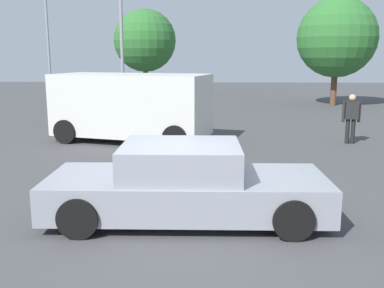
% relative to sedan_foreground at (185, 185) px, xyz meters
% --- Properties ---
extents(ground_plane, '(80.00, 80.00, 0.00)m').
position_rel_sedan_foreground_xyz_m(ground_plane, '(-0.10, -0.25, -0.60)').
color(ground_plane, '#424244').
extents(sedan_foreground, '(4.68, 1.99, 1.30)m').
position_rel_sedan_foreground_xyz_m(sedan_foreground, '(0.00, 0.00, 0.00)').
color(sedan_foreground, gray).
rests_on(sedan_foreground, ground_plane).
extents(dog, '(0.64, 0.27, 0.38)m').
position_rel_sedan_foreground_xyz_m(dog, '(-2.09, 2.21, -0.36)').
color(dog, olive).
rests_on(dog, ground_plane).
extents(van_white, '(5.26, 3.31, 2.17)m').
position_rel_sedan_foreground_xyz_m(van_white, '(-2.14, 6.92, 0.57)').
color(van_white, silver).
rests_on(van_white, ground_plane).
extents(pedestrian, '(0.57, 0.27, 1.56)m').
position_rel_sedan_foreground_xyz_m(pedestrian, '(4.83, 6.79, 0.32)').
color(pedestrian, black).
rests_on(pedestrian, ground_plane).
extents(light_post_mid, '(0.44, 0.44, 6.49)m').
position_rel_sedan_foreground_xyz_m(light_post_mid, '(-9.44, 19.75, 3.80)').
color(light_post_mid, gray).
rests_on(light_post_mid, ground_plane).
extents(light_post_far, '(0.44, 0.44, 6.11)m').
position_rel_sedan_foreground_xyz_m(light_post_far, '(-3.43, 12.11, 3.58)').
color(light_post_far, gray).
rests_on(light_post_far, ground_plane).
extents(tree_back_left, '(4.33, 4.33, 5.88)m').
position_rel_sedan_foreground_xyz_m(tree_back_left, '(7.28, 17.89, 3.11)').
color(tree_back_left, brown).
rests_on(tree_back_left, ground_plane).
extents(tree_back_center, '(4.20, 4.20, 5.86)m').
position_rel_sedan_foreground_xyz_m(tree_back_center, '(-4.08, 23.31, 3.15)').
color(tree_back_center, brown).
rests_on(tree_back_center, ground_plane).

